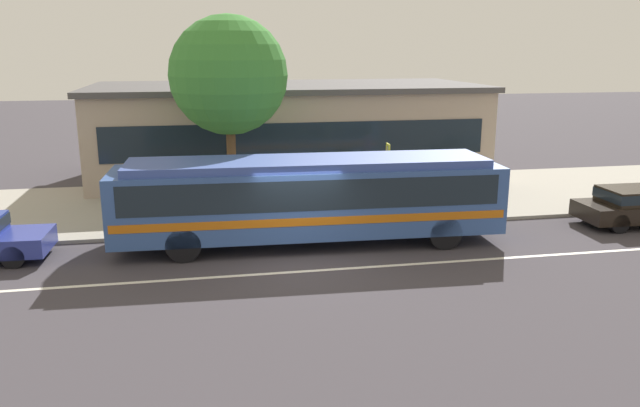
{
  "coord_description": "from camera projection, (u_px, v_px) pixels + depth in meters",
  "views": [
    {
      "loc": [
        -2.64,
        -16.64,
        5.93
      ],
      "look_at": [
        0.82,
        1.49,
        1.3
      ],
      "focal_mm": 35.14,
      "sensor_mm": 36.0,
      "label": 1
    }
  ],
  "objects": [
    {
      "name": "ground_plane",
      "position": [
        301.0,
        262.0,
        17.78
      ],
      "size": [
        120.0,
        120.0,
        0.0
      ],
      "primitive_type": "plane",
      "color": "#3B373D"
    },
    {
      "name": "sidewalk_slab",
      "position": [
        273.0,
        202.0,
        24.4
      ],
      "size": [
        60.0,
        8.0,
        0.12
      ],
      "primitive_type": "cube",
      "color": "#9B968B",
      "rests_on": "ground_plane"
    },
    {
      "name": "lane_stripe_center",
      "position": [
        306.0,
        271.0,
        17.02
      ],
      "size": [
        56.0,
        0.16,
        0.01
      ],
      "primitive_type": "cube",
      "color": "silver",
      "rests_on": "ground_plane"
    },
    {
      "name": "transit_bus",
      "position": [
        309.0,
        195.0,
        19.03
      ],
      "size": [
        11.77,
        2.96,
        2.67
      ],
      "color": "#335396",
      "rests_on": "ground_plane"
    },
    {
      "name": "pedestrian_waiting_near_sign",
      "position": [
        428.0,
        184.0,
        22.59
      ],
      "size": [
        0.47,
        0.47,
        1.68
      ],
      "color": "#243848",
      "rests_on": "sidewalk_slab"
    },
    {
      "name": "bus_stop_sign",
      "position": [
        387.0,
        171.0,
        21.39
      ],
      "size": [
        0.08,
        0.44,
        2.63
      ],
      "color": "gray",
      "rests_on": "sidewalk_slab"
    },
    {
      "name": "street_tree_near_stop",
      "position": [
        229.0,
        76.0,
        22.31
      ],
      "size": [
        4.25,
        4.25,
        6.96
      ],
      "color": "brown",
      "rests_on": "sidewalk_slab"
    },
    {
      "name": "station_building",
      "position": [
        287.0,
        130.0,
        29.36
      ],
      "size": [
        17.67,
        8.12,
        4.26
      ],
      "color": "tan",
      "rests_on": "ground_plane"
    }
  ]
}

